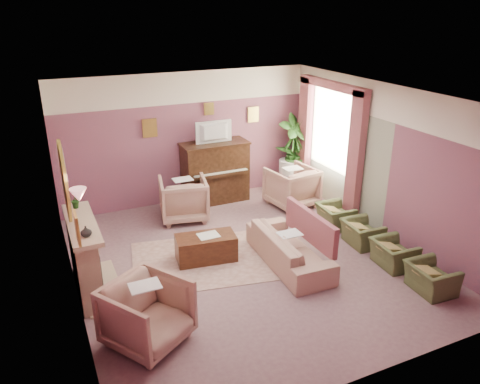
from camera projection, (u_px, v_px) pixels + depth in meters
name	position (u px, v px, depth m)	size (l,w,h in m)	color
floor	(247.00, 260.00, 7.98)	(5.50, 6.00, 0.01)	#826067
ceiling	(248.00, 96.00, 6.94)	(5.50, 6.00, 0.01)	silver
wall_back	(187.00, 138.00, 9.99)	(5.50, 0.02, 2.80)	#6F4863
wall_front	(370.00, 277.00, 4.93)	(5.50, 0.02, 2.80)	#6F4863
wall_left	(66.00, 214.00, 6.40)	(0.02, 6.00, 2.80)	#6F4863
wall_right	(383.00, 162.00, 8.52)	(0.02, 6.00, 2.80)	#6F4863
picture_rail_band	(185.00, 88.00, 9.58)	(5.50, 0.01, 0.65)	white
stripe_panel	(339.00, 159.00, 9.73)	(0.01, 3.00, 2.15)	#9AA28A
fireplace_surround	(84.00, 259.00, 6.95)	(0.30, 1.40, 1.10)	tan
fireplace_inset	(92.00, 266.00, 7.04)	(0.18, 0.72, 0.68)	black
fire_ember	(96.00, 276.00, 7.12)	(0.06, 0.54, 0.10)	#F7371B
mantel_shelf	(81.00, 224.00, 6.74)	(0.40, 1.55, 0.07)	tan
hearth	(102.00, 287.00, 7.23)	(0.55, 1.50, 0.02)	tan
mirror_frame	(65.00, 182.00, 6.44)	(0.04, 0.72, 1.20)	gold
mirror_glass	(66.00, 181.00, 6.45)	(0.01, 0.60, 1.06)	white
sconce_shade	(78.00, 195.00, 5.51)	(0.20, 0.20, 0.16)	#FFA5A1
piano	(215.00, 173.00, 10.19)	(1.40, 0.60, 1.30)	#311C10
piano_keyshelf	(221.00, 175.00, 9.87)	(1.30, 0.12, 0.06)	#311C10
piano_keys	(221.00, 173.00, 9.86)	(1.20, 0.08, 0.02)	beige
piano_top	(214.00, 144.00, 9.95)	(1.45, 0.65, 0.04)	#311C10
television	(215.00, 131.00, 9.80)	(0.80, 0.12, 0.48)	black
print_back_left	(150.00, 128.00, 9.53)	(0.30, 0.03, 0.38)	gold
print_back_right	(253.00, 115.00, 10.41)	(0.26, 0.03, 0.34)	gold
print_back_mid	(209.00, 109.00, 9.92)	(0.22, 0.03, 0.26)	gold
print_left_wall	(77.00, 228.00, 5.28)	(0.03, 0.28, 0.36)	gold
window_blind	(333.00, 127.00, 9.70)	(0.03, 1.40, 1.80)	beige
curtain_left	(355.00, 158.00, 9.04)	(0.16, 0.34, 2.60)	#8A444E
curtain_right	(305.00, 135.00, 10.59)	(0.16, 0.34, 2.60)	#8A444E
pelmet	(333.00, 85.00, 9.34)	(0.16, 2.20, 0.16)	#8A444E
mantel_plant	(76.00, 200.00, 7.15)	(0.16, 0.16, 0.28)	#204C18
mantel_vase	(86.00, 231.00, 6.29)	(0.16, 0.16, 0.16)	white
area_rug	(207.00, 260.00, 8.00)	(2.50, 1.80, 0.01)	tan
coffee_table	(206.00, 248.00, 7.93)	(1.00, 0.50, 0.45)	#432212
table_paper	(208.00, 235.00, 7.86)	(0.35, 0.28, 0.01)	white
sofa	(289.00, 242.00, 7.77)	(0.64, 1.92, 0.78)	tan
sofa_throw	(310.00, 227.00, 7.85)	(0.10, 1.46, 0.53)	#8A444E
floral_armchair_left	(183.00, 197.00, 9.39)	(0.91, 0.91, 0.95)	tan
floral_armchair_right	(292.00, 185.00, 10.00)	(0.91, 0.91, 0.95)	tan
floral_armchair_front	(147.00, 311.00, 5.90)	(0.91, 0.91, 0.95)	tan
olive_chair_a	(431.00, 274.00, 7.04)	(0.48, 0.68, 0.59)	#4E5932
olive_chair_b	(394.00, 250.00, 7.73)	(0.48, 0.68, 0.59)	#4E5932
olive_chair_c	(362.00, 230.00, 8.42)	(0.48, 0.68, 0.59)	#4E5932
olive_chair_d	(335.00, 212.00, 9.11)	(0.48, 0.68, 0.59)	#4E5932
side_table	(290.00, 174.00, 11.00)	(0.52, 0.52, 0.70)	white
side_plant_big	(291.00, 153.00, 10.80)	(0.30, 0.30, 0.34)	#204C18
side_plant_small	(297.00, 155.00, 10.77)	(0.16, 0.16, 0.28)	#204C18
palm_pot	(293.00, 182.00, 11.03)	(0.34, 0.34, 0.34)	brown
palm_plant	(294.00, 145.00, 10.70)	(0.76, 0.76, 1.44)	#204C18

